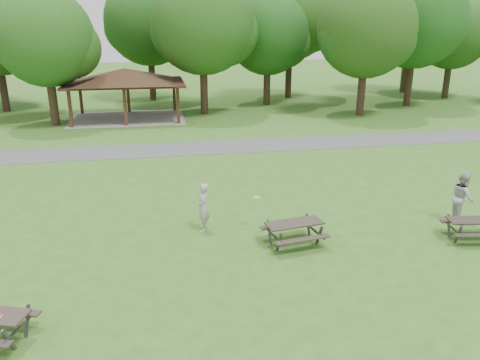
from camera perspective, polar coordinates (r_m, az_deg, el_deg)
name	(u,v)px	position (r m, az deg, el deg)	size (l,w,h in m)	color
ground	(232,264)	(14.36, -1.01, -10.19)	(160.00, 160.00, 0.00)	#32631C
asphalt_path	(192,148)	(27.38, -5.92, 3.87)	(120.00, 3.20, 0.02)	#49494C
pavilion	(125,78)	(36.67, -13.84, 12.01)	(8.60, 7.01, 3.76)	#341F13
tree_row_d	(47,41)	(35.63, -22.50, 15.39)	(6.93, 6.60, 9.27)	#302015
tree_row_e	(204,25)	(37.68, -4.45, 18.31)	(8.40, 8.00, 11.02)	#301E15
tree_row_f	(269,36)	(42.20, 3.51, 17.07)	(7.35, 7.00, 9.55)	#2E2114
tree_row_g	(367,31)	(38.05, 15.25, 17.07)	(7.77, 7.40, 10.25)	black
tree_row_h	(417,22)	(43.95, 20.74, 17.58)	(8.61, 8.20, 11.37)	black
tree_row_i	(454,35)	(50.11, 24.60, 15.82)	(7.14, 6.80, 9.52)	black
tree_deep_b	(150,24)	(45.45, -10.91, 18.21)	(8.40, 8.00, 11.13)	#311F15
tree_deep_c	(291,17)	(46.36, 6.29, 19.11)	(8.82, 8.40, 11.90)	black
tree_deep_d	(411,22)	(52.87, 20.07, 17.63)	(8.40, 8.00, 11.27)	#2F2215
picnic_table_middle	(294,228)	(15.39, 6.64, -5.79)	(2.06, 1.76, 0.81)	#2E2721
picnic_table_far	(474,224)	(17.48, 26.62, -4.86)	(1.93, 1.66, 0.74)	black
frisbee_in_flight	(257,197)	(16.26, 2.06, -2.11)	(0.26, 0.26, 0.02)	yellow
frisbee_thrower	(203,207)	(16.27, -4.53, -3.33)	(0.63, 0.41, 1.72)	#A5A5A8
frisbee_catcher	(462,197)	(18.74, 25.48, -1.90)	(0.91, 0.71, 1.87)	#B0AFB2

